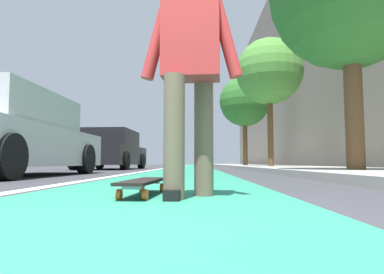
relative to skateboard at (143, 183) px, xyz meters
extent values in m
plane|color=#38383D|center=(8.60, -0.05, -0.09)|extent=(80.00, 80.00, 0.00)
cube|color=#288466|center=(22.60, -0.05, -0.09)|extent=(56.00, 1.99, 0.00)
cube|color=silver|center=(18.60, 1.10, -0.09)|extent=(52.00, 0.16, 0.01)
cube|color=#9E9B93|center=(16.60, -3.58, -0.03)|extent=(52.00, 3.20, 0.12)
cube|color=slate|center=(20.60, -6.54, 6.51)|extent=(40.00, 1.20, 13.20)
cylinder|color=orange|center=(0.31, 0.06, -0.06)|extent=(0.07, 0.04, 0.07)
cylinder|color=orange|center=(0.29, -0.11, -0.06)|extent=(0.07, 0.04, 0.07)
cylinder|color=orange|center=(-0.29, 0.11, -0.06)|extent=(0.07, 0.04, 0.07)
cylinder|color=orange|center=(-0.31, -0.06, -0.06)|extent=(0.07, 0.04, 0.07)
cube|color=silver|center=(0.30, -0.02, -0.01)|extent=(0.07, 0.12, 0.02)
cube|color=silver|center=(-0.30, 0.02, -0.01)|extent=(0.07, 0.12, 0.02)
cube|color=black|center=(0.00, 0.00, 0.01)|extent=(0.85, 0.26, 0.02)
cylinder|color=brown|center=(-0.26, -0.24, 0.32)|extent=(0.14, 0.14, 0.82)
cylinder|color=brown|center=(-0.02, -0.44, 0.32)|extent=(0.14, 0.14, 0.82)
cube|color=black|center=(-0.26, -0.24, -0.06)|extent=(0.27, 0.12, 0.07)
cube|color=#B22D2D|center=(-0.15, -0.35, 1.03)|extent=(0.27, 0.42, 0.60)
cylinder|color=#B22D2D|center=(-0.13, -0.11, 1.03)|extent=(0.11, 0.24, 0.60)
cylinder|color=#B22D2D|center=(-0.17, -0.59, 1.03)|extent=(0.11, 0.24, 0.60)
cube|color=#B7B7BC|center=(3.39, 2.93, 0.44)|extent=(4.58, 1.90, 0.70)
cube|color=#B7B7BC|center=(3.24, 2.93, 1.09)|extent=(2.54, 1.69, 0.60)
cube|color=#4C606B|center=(4.48, 2.89, 1.09)|extent=(0.09, 1.54, 0.51)
cylinder|color=black|center=(4.82, 3.71, 0.23)|extent=(0.65, 0.24, 0.64)
cylinder|color=black|center=(4.76, 2.05, 0.23)|extent=(0.65, 0.24, 0.64)
cylinder|color=black|center=(1.96, 2.15, 0.23)|extent=(0.65, 0.24, 0.64)
cube|color=black|center=(10.11, 2.91, 0.43)|extent=(4.24, 2.07, 0.70)
cube|color=black|center=(9.96, 2.91, 1.08)|extent=(2.37, 1.83, 0.60)
cube|color=#4C606B|center=(11.10, 2.86, 1.08)|extent=(0.12, 1.65, 0.51)
cylinder|color=black|center=(11.44, 3.73, 0.22)|extent=(0.64, 0.25, 0.63)
cylinder|color=black|center=(11.35, 1.96, 0.22)|extent=(0.64, 0.25, 0.63)
cylinder|color=black|center=(8.86, 3.86, 0.22)|extent=(0.64, 0.25, 0.63)
cylinder|color=black|center=(8.78, 2.08, 0.22)|extent=(0.64, 0.25, 0.63)
cylinder|color=#2D2D2D|center=(19.48, 1.50, 1.65)|extent=(0.12, 0.12, 3.49)
cube|color=black|center=(19.48, 1.50, 3.80)|extent=(0.24, 0.28, 0.80)
sphere|color=#360606|center=(19.61, 1.50, 4.06)|extent=(0.16, 0.16, 0.16)
sphere|color=#392907|center=(19.61, 1.50, 3.80)|extent=(0.16, 0.16, 0.16)
sphere|color=green|center=(19.61, 1.50, 3.54)|extent=(0.16, 0.16, 0.16)
cylinder|color=brown|center=(3.42, -3.18, 1.10)|extent=(0.31, 0.31, 2.39)
cylinder|color=brown|center=(10.12, -3.18, 1.35)|extent=(0.22, 0.22, 2.88)
sphere|color=#4C8C38|center=(10.12, -3.18, 3.68)|extent=(2.56, 2.56, 2.56)
cylinder|color=brown|center=(16.78, -3.18, 1.32)|extent=(0.27, 0.27, 2.83)
sphere|color=#2D6B28|center=(16.78, -3.18, 3.77)|extent=(2.96, 2.96, 2.96)
camera|label=1|loc=(-2.41, -0.39, 0.14)|focal=30.79mm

